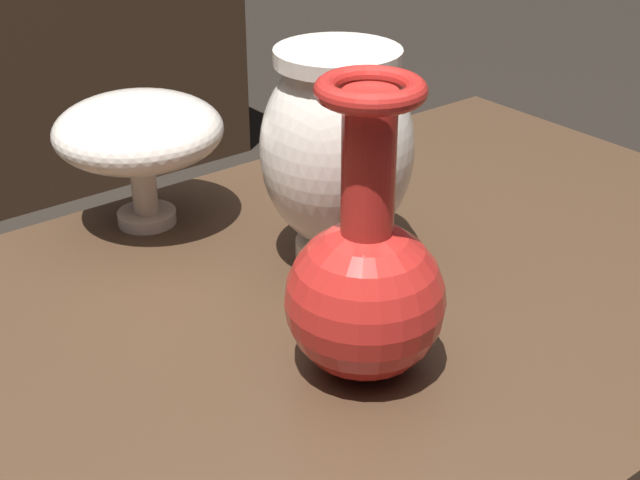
{
  "coord_description": "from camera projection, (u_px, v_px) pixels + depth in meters",
  "views": [
    {
      "loc": [
        -0.4,
        -0.57,
        1.24
      ],
      "look_at": [
        0.01,
        -0.05,
        0.9
      ],
      "focal_mm": 50.71,
      "sensor_mm": 36.0,
      "label": 1
    }
  ],
  "objects": [
    {
      "name": "vase_left_accent",
      "position": [
        136.0,
        134.0,
        0.94
      ],
      "size": [
        0.18,
        0.18,
        0.14
      ],
      "color": "silver",
      "rests_on": "display_plinth"
    },
    {
      "name": "vase_tall_behind",
      "position": [
        337.0,
        149.0,
        0.86
      ],
      "size": [
        0.15,
        0.15,
        0.22
      ],
      "color": "silver",
      "rests_on": "display_plinth"
    },
    {
      "name": "vase_centerpiece",
      "position": [
        365.0,
        281.0,
        0.72
      ],
      "size": [
        0.13,
        0.13,
        0.25
      ],
      "color": "red",
      "rests_on": "display_plinth"
    }
  ]
}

